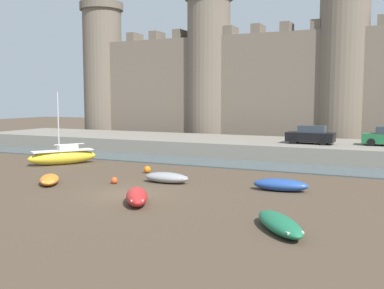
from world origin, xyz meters
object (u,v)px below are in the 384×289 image
object	(u,v)px
rowboat_near_channel_right	(280,223)
mooring_buoy_near_channel	(114,180)
rowboat_midflat_centre	(49,179)
car_quay_centre_west	(311,135)
sailboat_midflat_left	(63,156)
rowboat_foreground_right	(137,196)
mooring_buoy_near_shore	(147,169)
rowboat_foreground_centre	(281,185)
rowboat_near_channel_left	(167,177)

from	to	relation	value
rowboat_near_channel_right	mooring_buoy_near_channel	bearing A→B (deg)	154.62
rowboat_midflat_centre	car_quay_centre_west	size ratio (longest dim) A/B	0.75
sailboat_midflat_left	mooring_buoy_near_channel	xyz separation A→B (m)	(8.62, -5.24, -0.46)
sailboat_midflat_left	rowboat_foreground_right	bearing A→B (deg)	-35.97
rowboat_midflat_centre	mooring_buoy_near_shore	world-z (taller)	rowboat_midflat_centre
rowboat_midflat_centre	mooring_buoy_near_shore	size ratio (longest dim) A/B	6.07
rowboat_foreground_centre	rowboat_foreground_right	world-z (taller)	rowboat_foreground_right
mooring_buoy_near_shore	rowboat_midflat_centre	bearing A→B (deg)	-119.59
mooring_buoy_near_channel	car_quay_centre_west	bearing A→B (deg)	61.30
rowboat_foreground_centre	rowboat_near_channel_right	size ratio (longest dim) A/B	0.88
rowboat_foreground_centre	rowboat_midflat_centre	xyz separation A→B (m)	(-13.76, -4.01, -0.08)
sailboat_midflat_left	rowboat_foreground_right	size ratio (longest dim) A/B	1.80
rowboat_foreground_centre	car_quay_centre_west	world-z (taller)	car_quay_centre_west
rowboat_foreground_centre	mooring_buoy_near_shore	size ratio (longest dim) A/B	6.42
rowboat_near_channel_right	car_quay_centre_west	bearing A→B (deg)	97.08
mooring_buoy_near_shore	car_quay_centre_west	world-z (taller)	car_quay_centre_west
rowboat_foreground_centre	rowboat_foreground_right	bearing A→B (deg)	-133.03
sailboat_midflat_left	rowboat_near_channel_right	xyz separation A→B (m)	(20.56, -10.90, -0.34)
rowboat_midflat_centre	car_quay_centre_west	bearing A→B (deg)	55.15
rowboat_midflat_centre	rowboat_foreground_right	bearing A→B (deg)	-16.28
sailboat_midflat_left	rowboat_midflat_centre	distance (m)	8.54
car_quay_centre_west	mooring_buoy_near_shore	bearing A→B (deg)	-127.26
mooring_buoy_near_shore	rowboat_foreground_right	bearing A→B (deg)	-62.73
rowboat_near_channel_right	mooring_buoy_near_shore	size ratio (longest dim) A/B	7.30
rowboat_foreground_centre	rowboat_near_channel_right	xyz separation A→B (m)	(1.89, -7.93, -0.04)
rowboat_foreground_centre	sailboat_midflat_left	world-z (taller)	sailboat_midflat_left
rowboat_near_channel_right	rowboat_midflat_centre	distance (m)	16.13
rowboat_near_channel_left	mooring_buoy_near_shore	distance (m)	4.11
rowboat_foreground_centre	rowboat_foreground_right	size ratio (longest dim) A/B	1.00
sailboat_midflat_left	rowboat_midflat_centre	world-z (taller)	sailboat_midflat_left
mooring_buoy_near_shore	rowboat_near_channel_right	bearing A→B (deg)	-39.74
rowboat_near_channel_left	rowboat_foreground_right	xyz separation A→B (m)	(1.33, -5.71, 0.05)
mooring_buoy_near_channel	rowboat_near_channel_right	bearing A→B (deg)	-25.38
rowboat_near_channel_left	car_quay_centre_west	bearing A→B (deg)	67.24
rowboat_near_channel_right	rowboat_foreground_right	xyz separation A→B (m)	(-7.78, 1.63, 0.07)
rowboat_foreground_centre	car_quay_centre_west	size ratio (longest dim) A/B	0.79
mooring_buoy_near_shore	car_quay_centre_west	bearing A→B (deg)	52.74
rowboat_foreground_centre	mooring_buoy_near_shore	bearing A→B (deg)	168.09
rowboat_foreground_centre	mooring_buoy_near_channel	distance (m)	10.31
sailboat_midflat_left	mooring_buoy_near_channel	size ratio (longest dim) A/B	13.72
rowboat_near_channel_left	car_quay_centre_west	distance (m)	16.43
sailboat_midflat_left	mooring_buoy_near_channel	bearing A→B (deg)	-31.29
car_quay_centre_west	sailboat_midflat_left	bearing A→B (deg)	-147.11
rowboat_near_channel_right	rowboat_foreground_centre	bearing A→B (deg)	103.38
rowboat_foreground_right	rowboat_near_channel_left	bearing A→B (deg)	103.07
sailboat_midflat_left	mooring_buoy_near_channel	world-z (taller)	sailboat_midflat_left
rowboat_near_channel_right	mooring_buoy_near_shore	xyz separation A→B (m)	(-12.14, 10.10, -0.08)
rowboat_near_channel_right	mooring_buoy_near_shore	bearing A→B (deg)	140.26
rowboat_near_channel_left	rowboat_foreground_right	size ratio (longest dim) A/B	0.93
mooring_buoy_near_shore	mooring_buoy_near_channel	bearing A→B (deg)	-87.46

